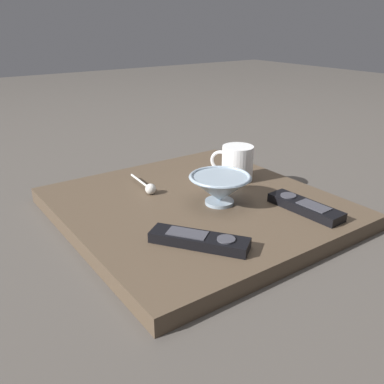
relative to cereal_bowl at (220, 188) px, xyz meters
The scene contains 7 objects.
ground_plane 0.10m from the cereal_bowl, 129.68° to the left, with size 6.00×6.00×0.00m, color #47423D.
table 0.08m from the cereal_bowl, 129.68° to the left, with size 0.61×0.63×0.04m.
cereal_bowl is the anchor object (origin of this frame).
coffee_mug 0.17m from the cereal_bowl, 35.86° to the left, with size 0.09×0.11×0.09m.
teaspoon 0.19m from the cereal_bowl, 123.68° to the left, with size 0.03×0.13×0.03m.
tv_remote_near 0.20m from the cereal_bowl, 47.66° to the right, with size 0.06×0.18×0.02m.
tv_remote_far 0.21m from the cereal_bowl, 139.77° to the right, with size 0.15×0.19×0.02m.
Camera 1 is at (-0.54, -0.75, 0.45)m, focal length 39.27 mm.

